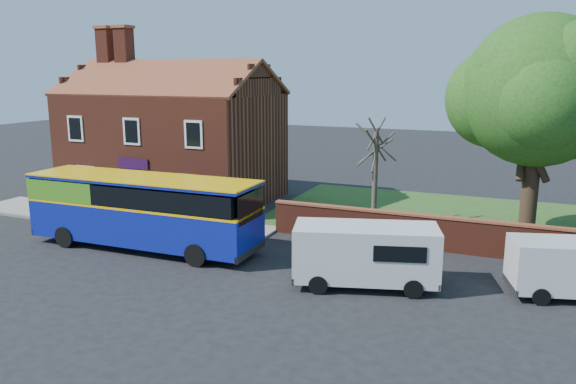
% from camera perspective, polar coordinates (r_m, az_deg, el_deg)
% --- Properties ---
extents(ground, '(120.00, 120.00, 0.00)m').
position_cam_1_polar(ground, '(23.36, -12.78, -7.79)').
color(ground, black).
rests_on(ground, ground).
extents(pavement, '(18.00, 3.50, 0.12)m').
position_cam_1_polar(pavement, '(31.83, -17.06, -2.56)').
color(pavement, gray).
rests_on(pavement, ground).
extents(kerb, '(18.00, 0.15, 0.14)m').
position_cam_1_polar(kerb, '(30.56, -19.15, -3.28)').
color(kerb, slate).
rests_on(kerb, ground).
extents(grass_strip, '(26.00, 12.00, 0.04)m').
position_cam_1_polar(grass_strip, '(31.70, 22.11, -3.06)').
color(grass_strip, '#426B28').
rests_on(grass_strip, ground).
extents(shop_building, '(12.30, 8.13, 10.50)m').
position_cam_1_polar(shop_building, '(35.72, -11.52, 4.78)').
color(shop_building, maroon).
rests_on(shop_building, ground).
extents(boundary_wall, '(22.00, 0.38, 1.60)m').
position_cam_1_polar(boundary_wall, '(25.70, 21.96, -4.65)').
color(boundary_wall, maroon).
rests_on(boundary_wall, ground).
extents(bus, '(10.82, 2.92, 3.28)m').
position_cam_1_polar(bus, '(26.14, -15.12, -1.52)').
color(bus, '#0D1B95').
rests_on(bus, ground).
extents(van_near, '(5.64, 3.49, 2.31)m').
position_cam_1_polar(van_near, '(21.03, 7.93, -6.13)').
color(van_near, silver).
rests_on(van_near, ground).
extents(large_tree, '(8.49, 6.72, 10.36)m').
position_cam_1_polar(large_tree, '(27.70, 24.27, 8.89)').
color(large_tree, black).
rests_on(large_tree, ground).
extents(bare_tree, '(1.99, 2.37, 5.31)m').
position_cam_1_polar(bare_tree, '(29.05, 8.84, 1.85)').
color(bare_tree, '#4C4238').
rests_on(bare_tree, ground).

